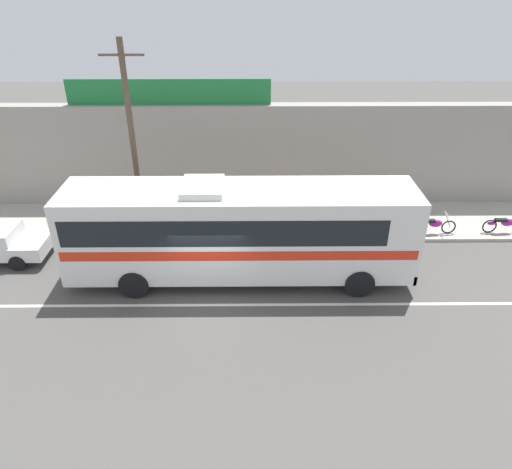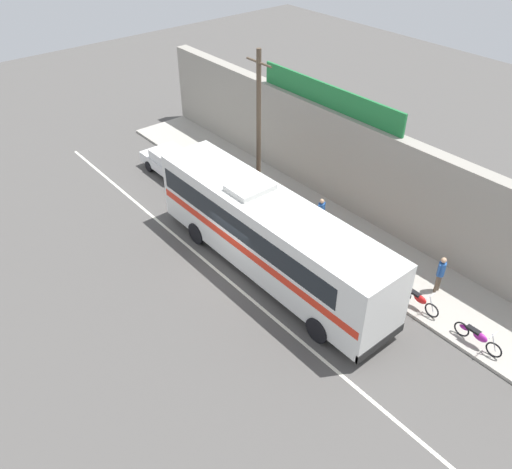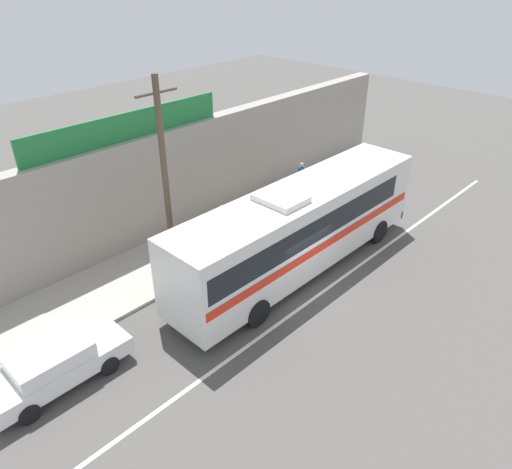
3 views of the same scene
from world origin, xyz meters
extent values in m
plane|color=#4F4C49|center=(0.00, 0.00, 0.00)|extent=(70.00, 70.00, 0.00)
cube|color=#A8A399|center=(0.00, 5.20, 0.07)|extent=(30.00, 3.60, 0.14)
cube|color=gray|center=(0.00, 7.35, 2.40)|extent=(30.00, 0.70, 4.80)
cube|color=#1E7538|center=(-2.13, 7.35, 5.35)|extent=(8.94, 0.12, 1.10)
cube|color=silver|center=(0.00, -0.80, 0.00)|extent=(30.00, 0.14, 0.01)
cube|color=silver|center=(1.06, 0.92, 1.99)|extent=(12.28, 2.51, 3.10)
cube|color=black|center=(0.57, 0.92, 2.54)|extent=(10.81, 2.53, 0.96)
cube|color=red|center=(1.06, 0.92, 1.69)|extent=(12.03, 2.53, 0.36)
cube|color=black|center=(7.17, 0.92, 2.44)|extent=(0.04, 2.26, 1.40)
cube|color=black|center=(7.16, 0.92, 0.62)|extent=(0.12, 2.51, 0.36)
cube|color=silver|center=(-0.17, 0.92, 3.66)|extent=(1.40, 1.76, 0.24)
cylinder|color=black|center=(5.23, 2.09, 0.52)|extent=(1.04, 0.32, 1.04)
cylinder|color=black|center=(5.23, -0.25, 0.52)|extent=(1.04, 0.32, 1.04)
cylinder|color=black|center=(-2.63, 2.09, 0.52)|extent=(1.04, 0.32, 1.04)
cylinder|color=black|center=(-2.63, -0.25, 0.52)|extent=(1.04, 0.32, 1.04)
cube|color=silver|center=(-8.70, 2.30, 0.61)|extent=(4.35, 1.78, 0.56)
cube|color=silver|center=(-8.80, 2.30, 1.13)|extent=(2.26, 1.60, 0.48)
cube|color=black|center=(-7.96, 2.30, 1.09)|extent=(0.21, 1.49, 0.34)
cylinder|color=black|center=(-7.44, 3.14, 0.31)|extent=(0.62, 0.20, 0.62)
cylinder|color=black|center=(-7.44, 1.46, 0.31)|extent=(0.62, 0.20, 0.62)
cylinder|color=black|center=(-9.96, 3.14, 0.31)|extent=(0.62, 0.20, 0.62)
cylinder|color=black|center=(-9.96, 1.46, 0.31)|extent=(0.62, 0.20, 0.62)
cylinder|color=brown|center=(-3.06, 3.79, 4.10)|extent=(0.22, 0.22, 7.91)
cylinder|color=brown|center=(-3.06, 3.79, 7.45)|extent=(1.60, 0.10, 0.10)
torus|color=black|center=(7.27, 3.88, 0.45)|extent=(0.62, 0.06, 0.62)
torus|color=black|center=(6.00, 3.88, 0.45)|extent=(0.62, 0.06, 0.62)
cylinder|color=silver|center=(7.19, 3.88, 0.75)|extent=(0.34, 0.04, 0.65)
cylinder|color=silver|center=(7.09, 3.88, 1.07)|extent=(0.03, 0.56, 0.03)
ellipsoid|color=red|center=(6.70, 3.88, 0.63)|extent=(0.56, 0.22, 0.34)
cube|color=black|center=(6.41, 3.88, 0.75)|extent=(0.52, 0.20, 0.10)
ellipsoid|color=red|center=(6.06, 3.88, 0.59)|extent=(0.36, 0.14, 0.16)
torus|color=black|center=(9.87, 3.90, 0.45)|extent=(0.62, 0.06, 0.62)
torus|color=black|center=(8.57, 3.90, 0.45)|extent=(0.62, 0.06, 0.62)
cylinder|color=silver|center=(9.79, 3.90, 0.75)|extent=(0.34, 0.04, 0.65)
cylinder|color=silver|center=(9.69, 3.90, 1.07)|extent=(0.03, 0.56, 0.03)
ellipsoid|color=#991E8C|center=(9.28, 3.90, 0.63)|extent=(0.56, 0.22, 0.34)
cube|color=black|center=(8.99, 3.90, 0.75)|extent=(0.52, 0.20, 0.10)
ellipsoid|color=#991E8C|center=(8.63, 3.90, 0.59)|extent=(0.36, 0.14, 0.16)
cylinder|color=brown|center=(0.38, 4.84, 0.55)|extent=(0.13, 0.13, 0.81)
cylinder|color=brown|center=(0.38, 4.66, 0.55)|extent=(0.13, 0.13, 0.81)
cylinder|color=#23519E|center=(0.38, 4.75, 1.26)|extent=(0.30, 0.30, 0.61)
sphere|color=tan|center=(0.38, 4.75, 1.70)|extent=(0.22, 0.22, 0.22)
cylinder|color=#23519E|center=(0.38, 4.95, 1.29)|extent=(0.08, 0.08, 0.56)
cylinder|color=#23519E|center=(0.38, 4.55, 1.29)|extent=(0.08, 0.08, 0.56)
cylinder|color=brown|center=(6.54, 5.39, 0.56)|extent=(0.13, 0.13, 0.84)
cylinder|color=brown|center=(6.54, 5.21, 0.56)|extent=(0.13, 0.13, 0.84)
cylinder|color=#23519E|center=(6.54, 5.30, 1.29)|extent=(0.30, 0.30, 0.63)
sphere|color=tan|center=(6.54, 5.30, 1.75)|extent=(0.23, 0.23, 0.23)
cylinder|color=#23519E|center=(6.54, 5.50, 1.32)|extent=(0.08, 0.08, 0.58)
cylinder|color=#23519E|center=(6.54, 5.10, 1.32)|extent=(0.08, 0.08, 0.58)
camera|label=1|loc=(1.51, -13.94, 10.23)|focal=33.65mm
camera|label=2|loc=(14.18, -10.66, 14.74)|focal=36.81mm
camera|label=3|loc=(-12.14, -9.36, 11.36)|focal=34.09mm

